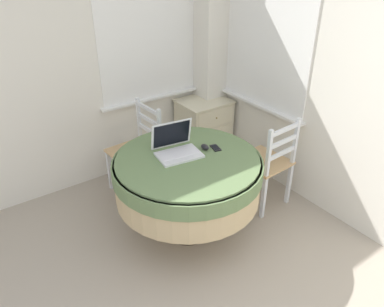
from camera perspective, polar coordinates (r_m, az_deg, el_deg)
The scene contains 8 objects.
corner_room_shell at distance 3.10m, azimuth 3.89°, elevation 11.41°, with size 4.15×4.82×2.55m.
round_dining_table at distance 3.03m, azimuth -0.68°, elevation -3.30°, with size 1.20×1.20×0.76m.
laptop at distance 2.99m, azimuth -2.39°, elevation 0.92°, with size 0.38×0.33×0.25m.
computer_mouse at distance 3.06m, azimuth 1.99°, elevation 1.01°, with size 0.05×0.08×0.04m.
cell_phone at distance 3.09m, azimuth 3.61°, elevation 0.88°, with size 0.08×0.12×0.01m.
dining_chair_near_back_window at distance 3.73m, azimuth -8.27°, elevation 0.54°, with size 0.47×0.45×0.90m.
dining_chair_near_right_window at distance 3.55m, azimuth 11.35°, elevation -1.43°, with size 0.44×0.47×0.90m.
corner_cabinet at distance 4.36m, azimuth 1.81°, elevation 3.84°, with size 0.55×0.47×0.69m.
Camera 1 is at (-0.79, -0.42, 2.25)m, focal length 35.00 mm.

